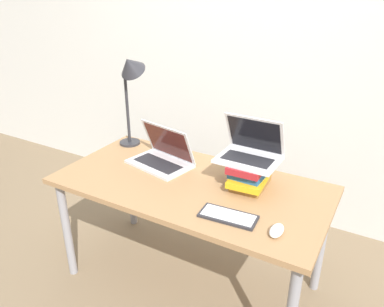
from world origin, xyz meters
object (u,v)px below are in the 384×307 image
book_stack (250,174)px  laptop_on_books (250,151)px  laptop_left (162,156)px  wireless_keyboard (228,216)px  mouse (277,230)px  desk_lamp (130,76)px

book_stack → laptop_on_books: laptop_on_books is taller
laptop_left → wireless_keyboard: 0.68m
wireless_keyboard → mouse: mouse is taller
laptop_left → mouse: laptop_left is taller
laptop_on_books → laptop_left: bearing=-176.3°
laptop_on_books → desk_lamp: desk_lamp is taller
laptop_left → wireless_keyboard: (0.59, -0.33, -0.04)m
wireless_keyboard → mouse: size_ratio=2.53×
wireless_keyboard → desk_lamp: desk_lamp is taller
mouse → book_stack: bearing=127.9°
laptop_on_books → wireless_keyboard: bearing=-83.0°
book_stack → wireless_keyboard: (0.03, -0.33, -0.07)m
book_stack → wireless_keyboard: bearing=-85.3°
wireless_keyboard → laptop_left: bearing=151.1°
desk_lamp → laptop_left: bearing=-21.2°
desk_lamp → mouse: bearing=-21.8°
laptop_left → laptop_on_books: (0.55, 0.04, 0.14)m
wireless_keyboard → desk_lamp: size_ratio=0.44×
book_stack → laptop_on_books: (-0.02, 0.03, 0.12)m
laptop_on_books → mouse: laptop_on_books is taller
wireless_keyboard → mouse: (0.24, -0.01, 0.01)m
laptop_on_books → mouse: size_ratio=2.92×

